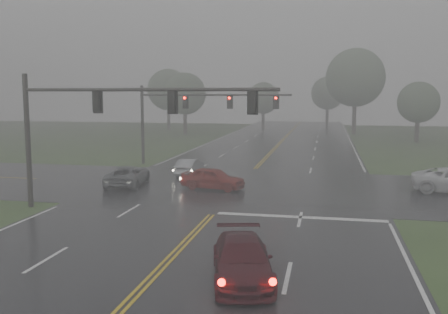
% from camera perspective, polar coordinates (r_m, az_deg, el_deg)
% --- Properties ---
extents(main_road, '(18.00, 160.00, 0.02)m').
position_cam_1_polar(main_road, '(31.49, 1.04, -4.08)').
color(main_road, black).
rests_on(main_road, ground).
extents(cross_street, '(120.00, 14.00, 0.02)m').
position_cam_1_polar(cross_street, '(33.43, 1.68, -3.41)').
color(cross_street, black).
rests_on(cross_street, ground).
extents(stop_bar, '(8.50, 0.50, 0.01)m').
position_cam_1_polar(stop_bar, '(25.55, 8.73, -6.87)').
color(stop_bar, silver).
rests_on(stop_bar, ground).
extents(sedan_maroon, '(2.96, 5.04, 1.37)m').
position_cam_1_polar(sedan_maroon, '(17.24, 2.07, -13.85)').
color(sedan_maroon, '#3B0A12').
rests_on(sedan_maroon, ground).
extents(sedan_red, '(4.40, 2.40, 1.42)m').
position_cam_1_polar(sedan_red, '(32.53, -1.26, -3.71)').
color(sedan_red, maroon).
rests_on(sedan_red, ground).
extents(sedan_silver, '(1.38, 3.87, 1.27)m').
position_cam_1_polar(sedan_silver, '(38.08, -3.97, -2.10)').
color(sedan_silver, '#9A9DA1').
rests_on(sedan_silver, ground).
extents(car_grey, '(2.78, 5.05, 1.34)m').
position_cam_1_polar(car_grey, '(34.41, -10.91, -3.23)').
color(car_grey, '#4D5054').
rests_on(car_grey, ground).
extents(signal_gantry_near, '(13.78, 0.32, 7.25)m').
position_cam_1_polar(signal_gantry_near, '(26.88, -13.95, 4.75)').
color(signal_gantry_near, black).
rests_on(signal_gantry_near, ground).
extents(signal_gantry_far, '(13.15, 0.35, 6.88)m').
position_cam_1_polar(signal_gantry_far, '(43.14, -4.20, 5.49)').
color(signal_gantry_far, black).
rests_on(signal_gantry_far, ground).
extents(tree_nw_a, '(6.33, 6.33, 9.30)m').
position_cam_1_polar(tree_nw_a, '(75.77, -4.49, 7.22)').
color(tree_nw_a, '#2D231D').
rests_on(tree_nw_a, ground).
extents(tree_ne_a, '(8.81, 8.81, 12.94)m').
position_cam_1_polar(tree_ne_a, '(78.42, 14.79, 8.76)').
color(tree_ne_a, '#2D231D').
rests_on(tree_ne_a, ground).
extents(tree_n_mid, '(5.54, 5.54, 8.13)m').
position_cam_1_polar(tree_n_mid, '(87.71, 4.51, 6.72)').
color(tree_n_mid, '#2D231D').
rests_on(tree_n_mid, ground).
extents(tree_e_near, '(5.23, 5.23, 7.68)m').
position_cam_1_polar(tree_e_near, '(68.16, 21.32, 5.83)').
color(tree_e_near, '#2D231D').
rests_on(tree_e_near, ground).
extents(tree_nw_b, '(7.03, 7.03, 10.32)m').
position_cam_1_polar(tree_nw_b, '(85.78, -6.39, 7.66)').
color(tree_nw_b, '#2D231D').
rests_on(tree_nw_b, ground).
extents(tree_n_far, '(6.41, 6.41, 9.42)m').
position_cam_1_polar(tree_n_far, '(99.02, 11.76, 7.15)').
color(tree_n_far, '#2D231D').
rests_on(tree_n_far, ground).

